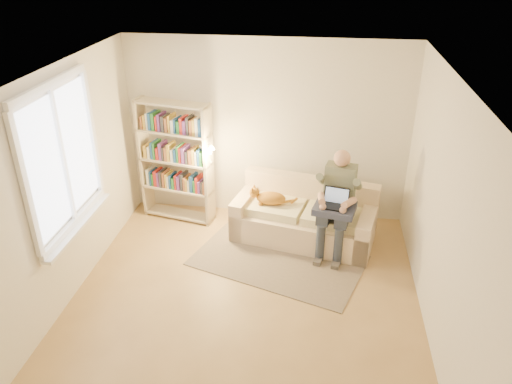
# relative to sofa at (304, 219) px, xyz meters

# --- Properties ---
(floor) EXTENTS (4.50, 4.50, 0.00)m
(floor) POSITION_rel_sofa_xyz_m (-0.61, -1.58, -0.29)
(floor) COLOR #9A7846
(floor) RESTS_ON ground
(ceiling) EXTENTS (4.00, 4.50, 0.02)m
(ceiling) POSITION_rel_sofa_xyz_m (-0.61, -1.58, 2.31)
(ceiling) COLOR white
(ceiling) RESTS_ON wall_back
(wall_left) EXTENTS (0.02, 4.50, 2.60)m
(wall_left) POSITION_rel_sofa_xyz_m (-2.61, -1.58, 1.01)
(wall_left) COLOR silver
(wall_left) RESTS_ON floor
(wall_right) EXTENTS (0.02, 4.50, 2.60)m
(wall_right) POSITION_rel_sofa_xyz_m (1.39, -1.58, 1.01)
(wall_right) COLOR silver
(wall_right) RESTS_ON floor
(wall_back) EXTENTS (4.00, 0.02, 2.60)m
(wall_back) POSITION_rel_sofa_xyz_m (-0.61, 0.67, 1.01)
(wall_back) COLOR silver
(wall_back) RESTS_ON floor
(wall_front) EXTENTS (4.00, 0.02, 2.60)m
(wall_front) POSITION_rel_sofa_xyz_m (-0.61, -3.83, 1.01)
(wall_front) COLOR silver
(wall_front) RESTS_ON floor
(window) EXTENTS (0.12, 1.52, 1.69)m
(window) POSITION_rel_sofa_xyz_m (-2.56, -1.38, 1.08)
(window) COLOR white
(window) RESTS_ON wall_left
(sofa) EXTENTS (2.02, 1.22, 0.80)m
(sofa) POSITION_rel_sofa_xyz_m (0.00, 0.00, 0.00)
(sofa) COLOR beige
(sofa) RESTS_ON floor
(person) EXTENTS (0.50, 0.68, 1.39)m
(person) POSITION_rel_sofa_xyz_m (0.41, -0.24, 0.49)
(person) COLOR gray
(person) RESTS_ON sofa
(cat) EXTENTS (0.61, 0.29, 0.22)m
(cat) POSITION_rel_sofa_xyz_m (-0.47, -0.02, 0.31)
(cat) COLOR orange
(cat) RESTS_ON sofa
(blanket) EXTENTS (0.58, 0.51, 0.09)m
(blanket) POSITION_rel_sofa_xyz_m (0.37, -0.37, 0.40)
(blanket) COLOR #2B314C
(blanket) RESTS_ON person
(laptop) EXTENTS (0.37, 0.33, 0.27)m
(laptop) POSITION_rel_sofa_xyz_m (0.37, -0.36, 0.50)
(laptop) COLOR black
(laptop) RESTS_ON blanket
(bookshelf) EXTENTS (1.17, 0.56, 1.79)m
(bookshelf) POSITION_rel_sofa_xyz_m (-1.86, 0.32, 0.70)
(bookshelf) COLOR #BFB090
(bookshelf) RESTS_ON floor
(rug) EXTENTS (2.40, 1.86, 0.01)m
(rug) POSITION_rel_sofa_xyz_m (-0.30, -0.62, -0.29)
(rug) COLOR #7C6D5A
(rug) RESTS_ON floor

